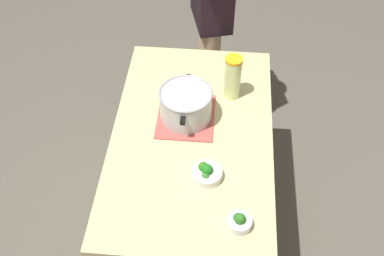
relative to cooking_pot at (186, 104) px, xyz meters
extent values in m
plane|color=#585448|center=(-0.12, -0.04, -0.98)|extent=(8.00, 8.00, 0.00)
cube|color=#C3BB81|center=(-0.12, -0.04, -0.54)|extent=(1.33, 0.80, 0.88)
cube|color=#B75048|center=(0.00, 0.00, -0.09)|extent=(0.33, 0.29, 0.01)
cylinder|color=#B7B7BC|center=(0.00, 0.00, -0.01)|extent=(0.26, 0.26, 0.16)
torus|color=#99999E|center=(0.00, 0.00, 0.07)|extent=(0.27, 0.27, 0.01)
cube|color=black|center=(-0.15, 0.00, 0.04)|extent=(0.04, 0.02, 0.02)
cube|color=black|center=(0.15, 0.00, 0.04)|extent=(0.04, 0.02, 0.02)
cylinder|color=#E3F39F|center=(0.18, -0.23, 0.02)|extent=(0.09, 0.09, 0.24)
cylinder|color=#F9A619|center=(0.18, -0.23, 0.15)|extent=(0.09, 0.09, 0.02)
ellipsoid|color=yellow|center=(0.19, -0.23, 0.04)|extent=(0.04, 0.04, 0.01)
cylinder|color=silver|center=(-0.37, -0.13, -0.07)|extent=(0.14, 0.14, 0.04)
ellipsoid|color=#2C721A|center=(-0.35, -0.11, -0.04)|extent=(0.05, 0.05, 0.05)
ellipsoid|color=#357D29|center=(-0.39, -0.13, -0.06)|extent=(0.04, 0.04, 0.04)
ellipsoid|color=#20721C|center=(-0.37, -0.13, -0.04)|extent=(0.05, 0.05, 0.06)
cylinder|color=silver|center=(-0.61, -0.28, -0.07)|extent=(0.10, 0.10, 0.05)
ellipsoid|color=#366D36|center=(-0.60, -0.27, -0.05)|extent=(0.04, 0.04, 0.05)
ellipsoid|color=#2B711F|center=(-0.61, -0.28, -0.04)|extent=(0.05, 0.05, 0.06)
cylinder|color=tan|center=(0.70, -0.08, -0.52)|extent=(0.14, 0.14, 0.92)
cylinder|color=tan|center=(0.90, -0.08, -0.52)|extent=(0.14, 0.14, 0.92)
camera|label=1|loc=(-1.61, -0.17, 1.64)|focal=43.32mm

